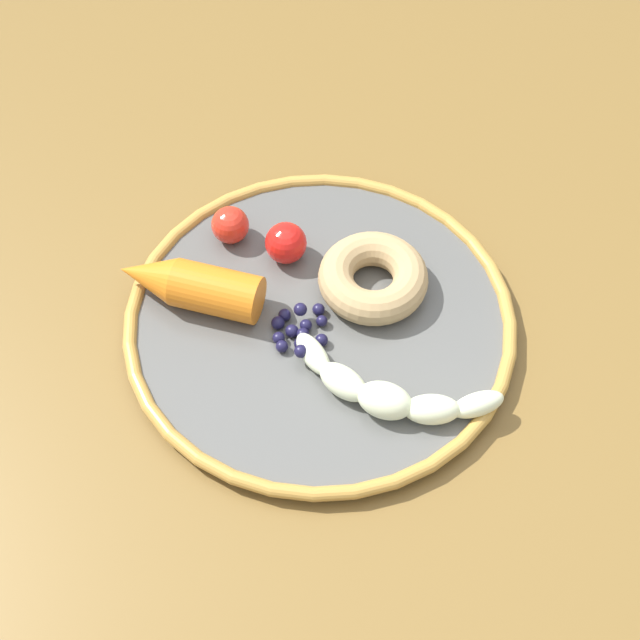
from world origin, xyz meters
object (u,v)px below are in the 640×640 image
object	(u,v)px
plate	(320,322)
blueberry_pile	(299,330)
donut	(373,278)
tomato_near	(230,225)
tomato_mid	(286,243)
dining_table	(272,336)
banana	(388,393)
carrot_orange	(189,285)

from	to	relation	value
plate	blueberry_pile	size ratio (longest dim) A/B	5.61
donut	tomato_near	distance (m)	0.14
tomato_near	blueberry_pile	bearing A→B (deg)	-58.01
tomato_near	tomato_mid	world-z (taller)	tomato_mid
dining_table	banana	size ratio (longest dim) A/B	6.11
plate	tomato_mid	bearing A→B (deg)	115.06
dining_table	tomato_mid	bearing A→B (deg)	58.55
plate	banana	distance (m)	0.10
banana	blueberry_pile	distance (m)	0.10
dining_table	plate	world-z (taller)	plate
dining_table	blueberry_pile	xyz separation A→B (m)	(0.03, -0.06, 0.10)
dining_table	tomato_near	xyz separation A→B (m)	(-0.04, 0.05, 0.11)
blueberry_pile	tomato_mid	world-z (taller)	tomato_mid
blueberry_pile	tomato_near	xyz separation A→B (m)	(-0.07, 0.11, 0.01)
tomato_mid	carrot_orange	bearing A→B (deg)	-147.70
dining_table	tomato_mid	size ratio (longest dim) A/B	29.07
tomato_near	donut	bearing A→B (deg)	-23.08
banana	tomato_mid	world-z (taller)	tomato_mid
carrot_orange	plate	bearing A→B (deg)	-9.32
plate	carrot_orange	bearing A→B (deg)	170.68
dining_table	plate	size ratio (longest dim) A/B	3.22
donut	tomato_near	world-z (taller)	tomato_near
carrot_orange	tomato_mid	size ratio (longest dim) A/B	3.54
blueberry_pile	tomato_near	distance (m)	0.12
plate	carrot_orange	size ratio (longest dim) A/B	2.55
banana	carrot_orange	xyz separation A→B (m)	(-0.17, 0.10, 0.01)
blueberry_pile	tomato_near	world-z (taller)	tomato_near
carrot_orange	tomato_mid	distance (m)	0.09
banana	blueberry_pile	bearing A→B (deg)	140.10
blueberry_pile	tomato_mid	distance (m)	0.09
plate	tomato_mid	distance (m)	0.08
tomato_mid	dining_table	bearing A→B (deg)	-121.45
carrot_orange	tomato_near	size ratio (longest dim) A/B	3.87
dining_table	donut	bearing A→B (deg)	-5.34
donut	tomato_mid	xyz separation A→B (m)	(-0.08, 0.03, 0.00)
banana	tomato_near	xyz separation A→B (m)	(-0.14, 0.17, 0.00)
banana	tomato_mid	bearing A→B (deg)	121.27
dining_table	plate	bearing A→B (deg)	-42.45
tomato_mid	plate	bearing A→B (deg)	-64.94
banana	donut	xyz separation A→B (m)	(-0.01, 0.11, 0.00)
banana	carrot_orange	distance (m)	0.20
plate	banana	size ratio (longest dim) A/B	1.90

